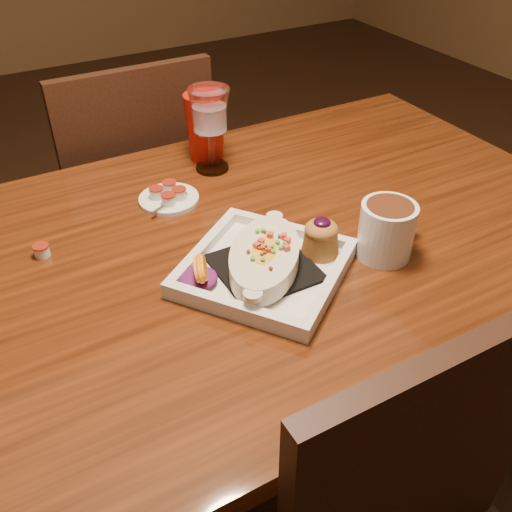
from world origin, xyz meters
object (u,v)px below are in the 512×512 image
chair_far (135,201)px  plate (269,260)px  coffee_mug (388,228)px  table (234,284)px  goblet (210,115)px  saucer (169,197)px  red_tumbler (205,127)px

chair_far → plate: (0.02, -0.74, 0.27)m
plate → coffee_mug: bearing=-50.5°
table → goblet: 0.38m
chair_far → saucer: bearing=84.0°
saucer → table: bearing=-77.3°
table → coffee_mug: 0.32m
chair_far → red_tumbler: bearing=110.9°
plate → red_tumbler: red_tumbler is taller
saucer → red_tumbler: (0.15, 0.14, 0.07)m
red_tumbler → coffee_mug: bearing=-76.6°
table → saucer: size_ratio=12.02×
red_tumbler → plate: bearing=-101.5°
plate → red_tumbler: bearing=42.1°
chair_far → coffee_mug: (0.23, -0.79, 0.30)m
red_tumbler → goblet: bearing=-103.4°
table → coffee_mug: coffee_mug is taller
table → coffee_mug: bearing=-34.7°
goblet → red_tumbler: goblet is taller
coffee_mug → red_tumbler: red_tumbler is taller
coffee_mug → saucer: coffee_mug is taller
chair_far → plate: bearing=91.4°
table → saucer: bearing=102.7°
chair_far → plate: 0.78m
chair_far → goblet: bearing=105.5°
coffee_mug → saucer: (-0.27, 0.36, -0.05)m
table → chair_far: chair_far is taller
chair_far → goblet: 0.52m
plate → goblet: (0.08, 0.39, 0.10)m
coffee_mug → red_tumbler: bearing=88.0°
plate → saucer: (-0.06, 0.31, -0.02)m
table → plate: 0.16m
plate → red_tumbler: (0.09, 0.45, 0.05)m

